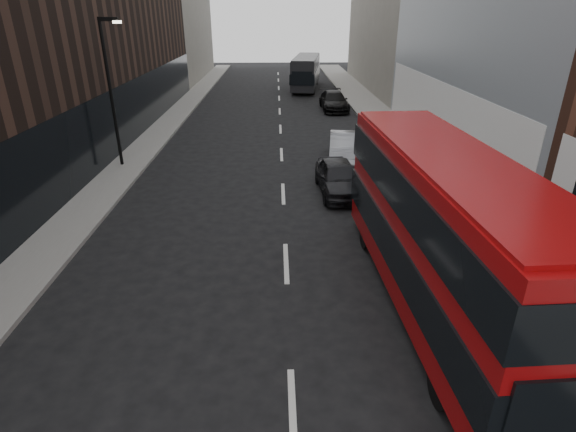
{
  "coord_description": "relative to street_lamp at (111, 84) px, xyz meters",
  "views": [
    {
      "loc": [
        -0.26,
        -4.5,
        7.38
      ],
      "look_at": [
        0.01,
        6.16,
        2.5
      ],
      "focal_mm": 28.0,
      "sensor_mm": 36.0,
      "label": 1
    }
  ],
  "objects": [
    {
      "name": "building_left_far",
      "position": [
        -3.28,
        34.0,
        2.32
      ],
      "size": [
        5.0,
        20.0,
        13.0
      ],
      "primitive_type": "cube",
      "color": "slate",
      "rests_on": "ground"
    },
    {
      "name": "car_b",
      "position": [
        11.57,
        0.61,
        -3.43
      ],
      "size": [
        2.16,
        4.74,
        1.51
      ],
      "primitive_type": "imported",
      "rotation": [
        0.0,
        0.0,
        -0.13
      ],
      "color": "gray",
      "rests_on": "ground"
    },
    {
      "name": "building_left_mid",
      "position": [
        -3.28,
        12.0,
        2.82
      ],
      "size": [
        5.0,
        24.0,
        14.0
      ],
      "primitive_type": "cube",
      "color": "black",
      "rests_on": "ground"
    },
    {
      "name": "sidewalk_right",
      "position": [
        15.72,
        7.0,
        -4.11
      ],
      "size": [
        3.0,
        80.0,
        0.15
      ],
      "primitive_type": "cube",
      "color": "slate",
      "rests_on": "ground"
    },
    {
      "name": "car_a",
      "position": [
        10.65,
        -3.91,
        -3.45
      ],
      "size": [
        1.92,
        4.36,
        1.46
      ],
      "primitive_type": "imported",
      "rotation": [
        0.0,
        0.0,
        0.05
      ],
      "color": "black",
      "rests_on": "ground"
    },
    {
      "name": "red_bus",
      "position": [
        12.17,
        -12.36,
        -1.79
      ],
      "size": [
        2.95,
        10.75,
        4.3
      ],
      "rotation": [
        0.0,
        0.0,
        0.04
      ],
      "color": "#91080A",
      "rests_on": "ground"
    },
    {
      "name": "street_lamp",
      "position": [
        0.0,
        0.0,
        0.0
      ],
      "size": [
        1.06,
        0.22,
        7.0
      ],
      "color": "black",
      "rests_on": "sidewalk_left"
    },
    {
      "name": "car_c",
      "position": [
        12.63,
        14.41,
        -3.45
      ],
      "size": [
        2.14,
        5.06,
        1.46
      ],
      "primitive_type": "imported",
      "rotation": [
        0.0,
        0.0,
        0.02
      ],
      "color": "black",
      "rests_on": "ground"
    },
    {
      "name": "sidewalk_left",
      "position": [
        0.22,
        7.0,
        -4.11
      ],
      "size": [
        2.0,
        80.0,
        0.15
      ],
      "primitive_type": "cube",
      "color": "slate",
      "rests_on": "ground"
    },
    {
      "name": "grey_bus",
      "position": [
        11.03,
        25.38,
        -2.46
      ],
      "size": [
        3.7,
        10.13,
        3.22
      ],
      "rotation": [
        0.0,
        0.0,
        -0.14
      ],
      "color": "black",
      "rests_on": "ground"
    }
  ]
}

